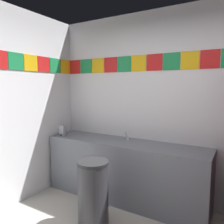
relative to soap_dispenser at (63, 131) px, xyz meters
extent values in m
cube|color=silver|center=(1.79, 0.47, 0.41)|extent=(3.98, 0.08, 2.64)
cube|color=red|center=(-0.09, 0.43, 1.02)|extent=(0.23, 0.01, 0.23)
cube|color=#1E8C4C|center=(0.15, 0.43, 1.02)|extent=(0.23, 0.01, 0.23)
cube|color=yellow|center=(0.38, 0.43, 1.02)|extent=(0.23, 0.01, 0.23)
cube|color=red|center=(0.61, 0.43, 1.02)|extent=(0.23, 0.01, 0.23)
cube|color=#1E8C4C|center=(0.85, 0.43, 1.02)|extent=(0.23, 0.01, 0.23)
cube|color=yellow|center=(1.08, 0.43, 1.02)|extent=(0.23, 0.01, 0.23)
cube|color=red|center=(1.32, 0.43, 1.02)|extent=(0.23, 0.01, 0.23)
cube|color=#1E8C4C|center=(1.55, 0.43, 1.02)|extent=(0.23, 0.01, 0.23)
cube|color=yellow|center=(1.79, 0.43, 1.02)|extent=(0.23, 0.01, 0.23)
cube|color=red|center=(2.02, 0.43, 1.02)|extent=(0.23, 0.01, 0.23)
cube|color=#1E8C4C|center=(-0.20, -0.63, 1.02)|extent=(0.01, 0.23, 0.23)
cube|color=yellow|center=(-0.20, -0.39, 1.02)|extent=(0.01, 0.23, 0.23)
cube|color=red|center=(-0.20, -0.15, 1.02)|extent=(0.01, 0.23, 0.23)
cube|color=#1E8C4C|center=(-0.20, 0.08, 1.02)|extent=(0.01, 0.23, 0.23)
cube|color=yellow|center=(-0.20, 0.32, 1.02)|extent=(0.01, 0.23, 0.23)
cube|color=slate|center=(1.00, 0.16, -0.50)|extent=(2.31, 0.55, 0.83)
cube|color=slate|center=(1.00, 0.42, -0.12)|extent=(2.31, 0.03, 0.08)
cylinder|color=white|center=(1.00, 0.13, -0.13)|extent=(0.34, 0.34, 0.10)
cylinder|color=silver|center=(1.00, 0.27, -0.05)|extent=(0.04, 0.04, 0.05)
cylinder|color=silver|center=(1.00, 0.22, 0.02)|extent=(0.02, 0.06, 0.09)
cube|color=gray|center=(0.00, 0.00, 0.00)|extent=(0.09, 0.07, 0.16)
cylinder|color=black|center=(0.00, -0.04, -0.06)|extent=(0.02, 0.02, 0.03)
cylinder|color=#333338|center=(0.96, -0.54, -0.55)|extent=(0.36, 0.36, 0.72)
cylinder|color=#262628|center=(0.96, -0.54, -0.18)|extent=(0.36, 0.36, 0.04)
camera|label=1|loc=(2.38, -2.52, 0.69)|focal=35.35mm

